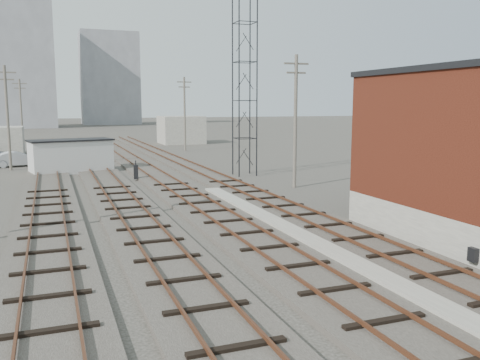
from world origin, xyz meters
TOP-DOWN VIEW (x-y plane):
  - ground at (0.00, 60.00)m, footprint 320.00×320.00m
  - track_right at (2.50, 39.00)m, footprint 3.20×90.00m
  - track_mid_right at (-1.50, 39.00)m, footprint 3.20×90.00m
  - track_mid_left at (-5.50, 39.00)m, footprint 3.20×90.00m
  - track_left at (-9.50, 39.00)m, footprint 3.20×90.00m
  - platform_curb at (0.50, 14.00)m, footprint 0.90×28.00m
  - lattice_tower at (5.50, 35.00)m, footprint 1.60×1.60m
  - utility_pole_left_b at (-12.50, 45.00)m, footprint 1.80×0.24m
  - utility_pole_left_c at (-12.50, 70.00)m, footprint 1.80×0.24m
  - utility_pole_right_a at (6.50, 28.00)m, footprint 1.80×0.24m
  - utility_pole_right_b at (6.50, 58.00)m, footprint 1.80×0.24m
  - apartment_left at (-18.00, 135.00)m, footprint 22.00×14.00m
  - apartment_right at (8.00, 150.00)m, footprint 16.00×12.00m
  - shed_right at (9.00, 70.00)m, footprint 6.00×6.00m
  - switch_stand at (-3.24, 35.13)m, footprint 0.36×0.36m
  - site_trailer at (-7.59, 41.63)m, footprint 7.14×4.23m
  - car_silver at (-12.09, 47.81)m, footprint 4.45×2.20m

SIDE VIEW (x-z plane):
  - ground at x=0.00m, z-range 0.00..0.00m
  - track_right at x=2.50m, z-range -0.09..0.30m
  - track_mid_right at x=-1.50m, z-range -0.09..0.30m
  - track_mid_left at x=-5.50m, z-range -0.09..0.30m
  - track_left at x=-9.50m, z-range -0.09..0.30m
  - platform_curb at x=0.50m, z-range 0.00..0.26m
  - switch_stand at x=-3.24m, z-range -0.04..1.38m
  - car_silver at x=-12.09m, z-range 0.00..1.40m
  - site_trailer at x=-7.59m, z-range 0.01..2.82m
  - shed_right at x=9.00m, z-range 0.00..4.00m
  - utility_pole_left_b at x=-12.50m, z-range 0.30..9.30m
  - utility_pole_left_c at x=-12.50m, z-range 0.30..9.30m
  - utility_pole_right_a at x=6.50m, z-range 0.30..9.30m
  - utility_pole_right_b at x=6.50m, z-range 0.30..9.30m
  - lattice_tower at x=5.50m, z-range 0.00..15.00m
  - apartment_right at x=8.00m, z-range 0.00..26.00m
  - apartment_left at x=-18.00m, z-range 0.00..30.00m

